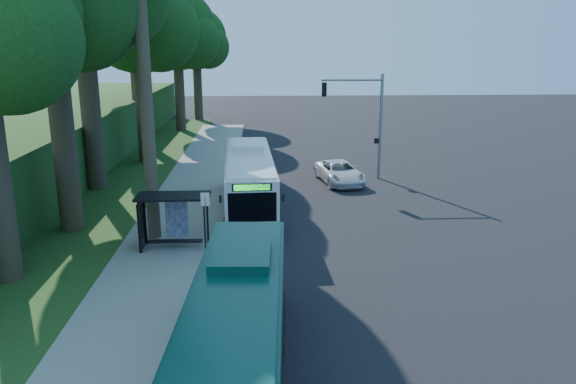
{
  "coord_description": "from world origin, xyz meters",
  "views": [
    {
      "loc": [
        -3.08,
        -26.79,
        9.05
      ],
      "look_at": [
        -1.78,
        1.0,
        1.54
      ],
      "focal_mm": 35.0,
      "sensor_mm": 36.0,
      "label": 1
    }
  ],
  "objects_px": {
    "teal_bus": "(237,336)",
    "pickup": "(340,172)",
    "bus_shelter": "(169,210)",
    "white_bus": "(249,181)"
  },
  "relations": [
    {
      "from": "white_bus",
      "to": "teal_bus",
      "type": "distance_m",
      "value": 16.59
    },
    {
      "from": "teal_bus",
      "to": "pickup",
      "type": "relative_size",
      "value": 2.2
    },
    {
      "from": "teal_bus",
      "to": "pickup",
      "type": "bearing_deg",
      "value": 78.28
    },
    {
      "from": "bus_shelter",
      "to": "teal_bus",
      "type": "height_order",
      "value": "teal_bus"
    },
    {
      "from": "teal_bus",
      "to": "pickup",
      "type": "xyz_separation_m",
      "value": [
        5.78,
        22.55,
        -0.91
      ]
    },
    {
      "from": "teal_bus",
      "to": "pickup",
      "type": "height_order",
      "value": "teal_bus"
    },
    {
      "from": "bus_shelter",
      "to": "teal_bus",
      "type": "xyz_separation_m",
      "value": [
        3.46,
        -10.79,
        -0.18
      ]
    },
    {
      "from": "teal_bus",
      "to": "bus_shelter",
      "type": "bearing_deg",
      "value": 110.44
    },
    {
      "from": "bus_shelter",
      "to": "teal_bus",
      "type": "relative_size",
      "value": 0.28
    },
    {
      "from": "bus_shelter",
      "to": "pickup",
      "type": "bearing_deg",
      "value": 51.84
    }
  ]
}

